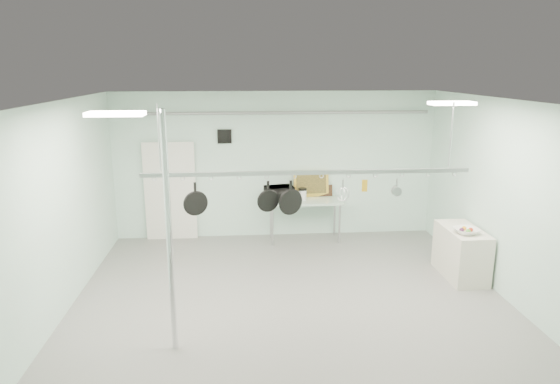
{
  "coord_description": "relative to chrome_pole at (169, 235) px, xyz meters",
  "views": [
    {
      "loc": [
        -0.79,
        -6.72,
        3.67
      ],
      "look_at": [
        -0.15,
        1.0,
        1.74
      ],
      "focal_mm": 32.0,
      "sensor_mm": 36.0,
      "label": 1
    }
  ],
  "objects": [
    {
      "name": "floor",
      "position": [
        1.7,
        0.6,
        -1.6
      ],
      "size": [
        8.0,
        8.0,
        0.0
      ],
      "primitive_type": "plane",
      "color": "gray",
      "rests_on": "ground"
    },
    {
      "name": "ceiling",
      "position": [
        1.7,
        0.6,
        1.59
      ],
      "size": [
        7.0,
        8.0,
        0.02
      ],
      "primitive_type": "cube",
      "color": "silver",
      "rests_on": "back_wall"
    },
    {
      "name": "back_wall",
      "position": [
        1.7,
        4.59,
        0.0
      ],
      "size": [
        7.0,
        0.02,
        3.2
      ],
      "primitive_type": "cube",
      "color": "silver",
      "rests_on": "floor"
    },
    {
      "name": "right_wall",
      "position": [
        5.19,
        0.6,
        0.0
      ],
      "size": [
        0.02,
        8.0,
        3.2
      ],
      "primitive_type": "cube",
      "color": "silver",
      "rests_on": "floor"
    },
    {
      "name": "door",
      "position": [
        -0.6,
        4.54,
        -0.55
      ],
      "size": [
        1.1,
        0.1,
        2.2
      ],
      "primitive_type": "cube",
      "color": "silver",
      "rests_on": "floor"
    },
    {
      "name": "wall_vent",
      "position": [
        0.6,
        4.57,
        0.65
      ],
      "size": [
        0.3,
        0.04,
        0.3
      ],
      "primitive_type": "cube",
      "color": "black",
      "rests_on": "back_wall"
    },
    {
      "name": "conduit_pipe",
      "position": [
        1.7,
        4.5,
        1.15
      ],
      "size": [
        6.6,
        0.07,
        0.07
      ],
      "primitive_type": "cylinder",
      "rotation": [
        0.0,
        1.57,
        0.0
      ],
      "color": "gray",
      "rests_on": "back_wall"
    },
    {
      "name": "chrome_pole",
      "position": [
        0.0,
        0.0,
        0.0
      ],
      "size": [
        0.08,
        0.08,
        3.2
      ],
      "primitive_type": "cylinder",
      "color": "silver",
      "rests_on": "floor"
    },
    {
      "name": "prep_table",
      "position": [
        2.3,
        4.2,
        -0.77
      ],
      "size": [
        1.6,
        0.7,
        0.91
      ],
      "color": "#AAC8B4",
      "rests_on": "floor"
    },
    {
      "name": "side_cabinet",
      "position": [
        4.85,
        2.0,
        -1.15
      ],
      "size": [
        0.6,
        1.2,
        0.9
      ],
      "primitive_type": "cube",
      "color": "beige",
      "rests_on": "floor"
    },
    {
      "name": "pot_rack",
      "position": [
        1.9,
        0.9,
        0.63
      ],
      "size": [
        4.8,
        0.06,
        1.0
      ],
      "color": "#B7B7BC",
      "rests_on": "ceiling"
    },
    {
      "name": "light_panel_left",
      "position": [
        -0.5,
        -0.2,
        1.56
      ],
      "size": [
        0.65,
        0.3,
        0.05
      ],
      "primitive_type": "cube",
      "color": "white",
      "rests_on": "ceiling"
    },
    {
      "name": "light_panel_right",
      "position": [
        4.1,
        1.2,
        1.56
      ],
      "size": [
        0.65,
        0.3,
        0.05
      ],
      "primitive_type": "cube",
      "color": "white",
      "rests_on": "ceiling"
    },
    {
      "name": "microwave",
      "position": [
        1.75,
        4.16,
        -0.53
      ],
      "size": [
        0.66,
        0.53,
        0.32
      ],
      "primitive_type": "imported",
      "rotation": [
        0.0,
        0.0,
        3.4
      ],
      "color": "black",
      "rests_on": "prep_table"
    },
    {
      "name": "coffee_canister",
      "position": [
        2.25,
        4.2,
        -0.59
      ],
      "size": [
        0.19,
        0.19,
        0.22
      ],
      "primitive_type": "cylinder",
      "rotation": [
        0.0,
        0.0,
        0.14
      ],
      "color": "silver",
      "rests_on": "prep_table"
    },
    {
      "name": "painting_large",
      "position": [
        2.48,
        4.5,
        -0.41
      ],
      "size": [
        0.79,
        0.19,
        0.58
      ],
      "primitive_type": "cube",
      "rotation": [
        -0.14,
        0.0,
        0.08
      ],
      "color": "gold",
      "rests_on": "prep_table"
    },
    {
      "name": "painting_small",
      "position": [
        2.8,
        4.5,
        -0.57
      ],
      "size": [
        0.31,
        0.1,
        0.25
      ],
      "primitive_type": "cube",
      "rotation": [
        -0.17,
        0.0,
        0.07
      ],
      "color": "#331E11",
      "rests_on": "prep_table"
    },
    {
      "name": "fruit_bowl",
      "position": [
        4.77,
        1.74,
        -0.65
      ],
      "size": [
        0.48,
        0.48,
        0.1
      ],
      "primitive_type": "imported",
      "rotation": [
        0.0,
        0.0,
        0.18
      ],
      "color": "white",
      "rests_on": "side_cabinet"
    },
    {
      "name": "skillet_left",
      "position": [
        0.27,
        0.9,
        0.24
      ],
      "size": [
        0.36,
        0.2,
        0.49
      ],
      "primitive_type": null,
      "rotation": [
        0.0,
        0.0,
        0.4
      ],
      "color": "black",
      "rests_on": "pot_rack"
    },
    {
      "name": "skillet_mid",
      "position": [
        1.32,
        0.9,
        0.26
      ],
      "size": [
        0.34,
        0.15,
        0.44
      ],
      "primitive_type": null,
      "rotation": [
        0.0,
        0.0,
        0.29
      ],
      "color": "black",
      "rests_on": "pot_rack"
    },
    {
      "name": "skillet_right",
      "position": [
        1.65,
        0.9,
        0.23
      ],
      "size": [
        0.38,
        0.21,
        0.52
      ],
      "primitive_type": null,
      "rotation": [
        0.0,
        0.0,
        0.42
      ],
      "color": "black",
      "rests_on": "pot_rack"
    },
    {
      "name": "whisk",
      "position": [
        2.42,
        0.9,
        0.31
      ],
      "size": [
        0.27,
        0.27,
        0.36
      ],
      "primitive_type": null,
      "rotation": [
        0.0,
        0.0,
        -0.42
      ],
      "color": "#BAB9BF",
      "rests_on": "pot_rack"
    },
    {
      "name": "grater",
      "position": [
        2.74,
        0.9,
        0.39
      ],
      "size": [
        0.08,
        0.03,
        0.2
      ],
      "primitive_type": null,
      "rotation": [
        0.0,
        0.0,
        -0.22
      ],
      "color": "gold",
      "rests_on": "pot_rack"
    },
    {
      "name": "saucepan",
      "position": [
        3.23,
        0.9,
        0.35
      ],
      "size": [
        0.15,
        0.1,
        0.26
      ],
      "primitive_type": null,
      "rotation": [
        0.0,
        0.0,
        -0.08
      ],
      "color": "#A7A7AC",
      "rests_on": "pot_rack"
    },
    {
      "name": "fruit_cluster",
      "position": [
        4.77,
        1.74,
        -0.61
      ],
      "size": [
        0.24,
        0.24,
        0.09
      ],
      "primitive_type": null,
      "color": "#A0230E",
      "rests_on": "fruit_bowl"
    }
  ]
}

